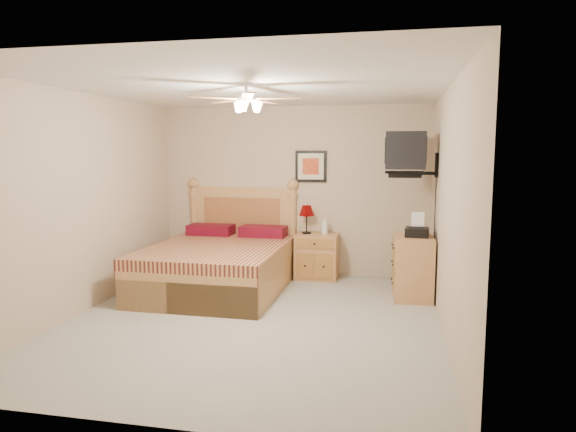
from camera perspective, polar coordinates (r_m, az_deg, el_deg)
name	(u,v)px	position (r m, az deg, el deg)	size (l,w,h in m)	color
floor	(254,320)	(5.74, -3.84, -11.49)	(4.50, 4.50, 0.00)	gray
ceiling	(252,87)	(5.48, -4.07, 14.11)	(4.00, 4.50, 0.04)	white
wall_back	(293,191)	(7.65, 0.57, 2.78)	(4.00, 0.04, 2.50)	#BEA88C
wall_front	(158,244)	(3.38, -14.24, -3.05)	(4.00, 0.04, 2.50)	#BEA88C
wall_left	(84,203)	(6.31, -21.74, 1.33)	(0.04, 4.50, 2.50)	#BEA88C
wall_right	(448,211)	(5.30, 17.36, 0.49)	(0.04, 4.50, 2.50)	#BEA88C
bed	(218,236)	(6.84, -7.82, -2.27)	(1.70, 2.23, 1.44)	#AA764B
nightstand	(317,256)	(7.48, 3.23, -4.49)	(0.60, 0.45, 0.65)	tan
table_lamp	(307,219)	(7.45, 2.08, -0.37)	(0.22, 0.22, 0.41)	#600202
lotion_bottle	(325,226)	(7.41, 4.12, -1.06)	(0.10, 0.10, 0.25)	white
framed_picture	(311,166)	(7.57, 2.56, 5.53)	(0.46, 0.04, 0.46)	black
dresser	(413,267)	(6.66, 13.70, -5.52)	(0.47, 0.67, 0.79)	#BD7A4C
fax_machine	(417,225)	(6.52, 14.17, -0.95)	(0.28, 0.30, 0.30)	black
magazine_lower	(408,231)	(6.85, 13.14, -1.68)	(0.21, 0.28, 0.03)	#B3AA8E
magazine_upper	(410,230)	(6.85, 13.39, -1.49)	(0.21, 0.28, 0.02)	tan
wall_tv	(418,154)	(6.59, 14.22, 6.73)	(0.56, 0.46, 0.58)	black
ceiling_fan	(246,99)	(5.27, -4.66, 12.85)	(1.14, 1.14, 0.28)	white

